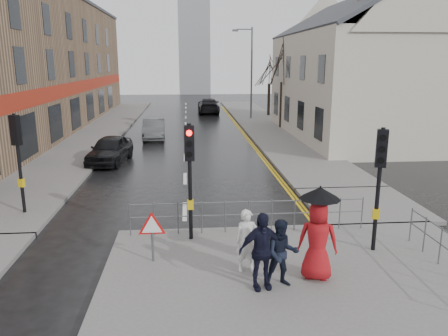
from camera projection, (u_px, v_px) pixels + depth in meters
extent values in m
plane|color=black|center=(184.00, 246.00, 12.63)|extent=(120.00, 120.00, 0.00)
cube|color=#605E5B|center=(322.00, 304.00, 9.47)|extent=(10.00, 9.00, 0.14)
cube|color=#605E5B|center=(103.00, 128.00, 34.34)|extent=(4.00, 44.00, 0.14)
cube|color=#605E5B|center=(262.00, 123.00, 37.34)|extent=(4.00, 40.00, 0.14)
cube|color=#605E5B|center=(362.00, 205.00, 16.04)|extent=(4.00, 4.20, 0.14)
cube|color=#8C6D50|center=(19.00, 64.00, 31.75)|extent=(8.00, 42.00, 10.00)
cube|color=beige|center=(358.00, 87.00, 30.19)|extent=(9.00, 16.00, 7.00)
cube|color=#8C6D50|center=(359.00, 7.00, 32.81)|extent=(0.70, 0.90, 1.80)
cube|color=gray|center=(194.00, 37.00, 70.62)|extent=(5.00, 5.00, 18.00)
cylinder|color=black|center=(190.00, 183.00, 12.40)|extent=(0.11, 0.11, 3.40)
cube|color=black|center=(189.00, 143.00, 12.13)|extent=(0.28, 0.22, 1.00)
cylinder|color=#FF0C07|center=(189.00, 133.00, 11.92)|extent=(0.16, 0.04, 0.16)
cylinder|color=black|center=(189.00, 144.00, 11.99)|extent=(0.16, 0.04, 0.16)
cylinder|color=black|center=(190.00, 155.00, 12.06)|extent=(0.16, 0.04, 0.16)
cube|color=gold|center=(190.00, 204.00, 12.55)|extent=(0.18, 0.14, 0.28)
cylinder|color=black|center=(378.00, 191.00, 11.64)|extent=(0.11, 0.11, 3.40)
cube|color=black|center=(382.00, 148.00, 11.37)|extent=(0.34, 0.30, 1.00)
cylinder|color=black|center=(383.00, 138.00, 11.17)|extent=(0.16, 0.09, 0.16)
cylinder|color=black|center=(382.00, 149.00, 11.24)|extent=(0.16, 0.09, 0.16)
cylinder|color=black|center=(381.00, 161.00, 11.31)|extent=(0.16, 0.09, 0.16)
cube|color=gold|center=(376.00, 214.00, 11.80)|extent=(0.22, 0.19, 0.28)
cylinder|color=black|center=(19.00, 164.00, 14.64)|extent=(0.11, 0.11, 3.40)
cube|color=black|center=(15.00, 130.00, 14.37)|extent=(0.34, 0.30, 1.00)
cylinder|color=black|center=(17.00, 121.00, 14.43)|extent=(0.16, 0.09, 0.16)
cylinder|color=black|center=(18.00, 130.00, 14.50)|extent=(0.16, 0.09, 0.16)
cylinder|color=black|center=(19.00, 138.00, 14.57)|extent=(0.16, 0.09, 0.16)
cube|color=gold|center=(21.00, 183.00, 14.80)|extent=(0.22, 0.19, 0.28)
cylinder|color=#595B5E|center=(130.00, 219.00, 12.92)|extent=(0.04, 0.04, 1.00)
cylinder|color=#595B5E|center=(362.00, 213.00, 13.50)|extent=(0.04, 0.04, 1.00)
cylinder|color=#595B5E|center=(249.00, 202.00, 13.11)|extent=(7.10, 0.04, 0.04)
cylinder|color=#595B5E|center=(249.00, 214.00, 13.20)|extent=(7.10, 0.04, 0.04)
cylinder|color=#595B5E|center=(411.00, 225.00, 12.52)|extent=(0.04, 0.04, 1.00)
cylinder|color=#595B5E|center=(153.00, 246.00, 11.27)|extent=(0.06, 0.06, 0.85)
cylinder|color=red|center=(152.00, 227.00, 11.14)|extent=(0.80, 0.03, 0.80)
cylinder|color=white|center=(152.00, 227.00, 11.12)|extent=(0.60, 0.03, 0.60)
cylinder|color=#595B5E|center=(252.00, 73.00, 39.23)|extent=(0.16, 0.16, 8.00)
cylinder|color=#595B5E|center=(244.00, 29.00, 38.27)|extent=(1.40, 0.10, 0.10)
cube|color=#595B5E|center=(235.00, 30.00, 38.23)|extent=(0.50, 0.25, 0.18)
cylinder|color=black|center=(281.00, 105.00, 34.08)|extent=(0.26, 0.26, 3.50)
cylinder|color=black|center=(269.00, 99.00, 41.93)|extent=(0.26, 0.26, 3.00)
imported|color=silver|center=(247.00, 241.00, 10.67)|extent=(0.59, 0.41, 1.57)
imported|color=black|center=(282.00, 254.00, 9.93)|extent=(0.78, 0.62, 1.60)
imported|color=#A11217|center=(318.00, 240.00, 10.26)|extent=(1.08, 0.87, 1.93)
cylinder|color=black|center=(318.00, 236.00, 10.23)|extent=(0.02, 0.02, 2.13)
cone|color=black|center=(320.00, 193.00, 9.98)|extent=(0.96, 0.96, 0.28)
imported|color=black|center=(261.00, 251.00, 9.82)|extent=(1.12, 0.61, 1.81)
imported|color=black|center=(110.00, 150.00, 22.83)|extent=(2.22, 4.35, 1.42)
imported|color=#464A4C|center=(154.00, 129.00, 29.92)|extent=(1.62, 4.17, 1.36)
imported|color=black|center=(208.00, 106.00, 44.84)|extent=(2.21, 5.31, 1.53)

